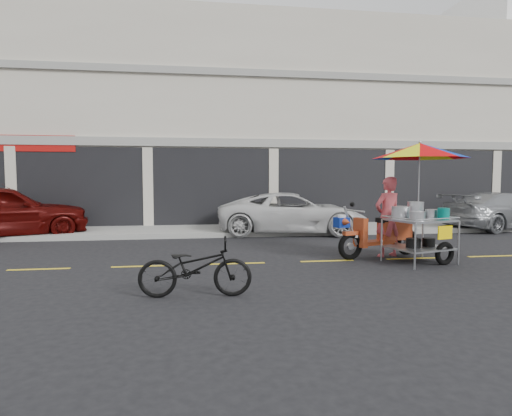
{
  "coord_description": "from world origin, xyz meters",
  "views": [
    {
      "loc": [
        -2.89,
        -9.01,
        1.84
      ],
      "look_at": [
        -1.5,
        0.6,
        1.15
      ],
      "focal_mm": 30.0,
      "sensor_mm": 36.0,
      "label": 1
    }
  ],
  "objects": [
    {
      "name": "shophouse_block",
      "position": [
        2.82,
        10.59,
        4.24
      ],
      "size": [
        36.0,
        8.11,
        10.4
      ],
      "color": "beige",
      "rests_on": "ground"
    },
    {
      "name": "centerline",
      "position": [
        0.0,
        0.0,
        0.0
      ],
      "size": [
        42.0,
        0.1,
        0.01
      ],
      "primitive_type": "cube",
      "color": "gold",
      "rests_on": "ground"
    },
    {
      "name": "silver_pickup",
      "position": [
        7.94,
        4.7,
        0.67
      ],
      "size": [
        4.91,
        2.93,
        1.33
      ],
      "primitive_type": "imported",
      "rotation": [
        0.0,
        0.0,
        1.82
      ],
      "color": "#95989C",
      "rests_on": "ground"
    },
    {
      "name": "sidewalk",
      "position": [
        0.0,
        5.5,
        0.07
      ],
      "size": [
        45.0,
        3.0,
        0.15
      ],
      "primitive_type": "cube",
      "color": "gray",
      "rests_on": "ground"
    },
    {
      "name": "near_bicycle",
      "position": [
        -2.89,
        -2.45,
        0.46
      ],
      "size": [
        1.77,
        0.71,
        0.92
      ],
      "primitive_type": "imported",
      "rotation": [
        0.0,
        0.0,
        1.51
      ],
      "color": "black",
      "rests_on": "ground"
    },
    {
      "name": "ground",
      "position": [
        0.0,
        0.0,
        0.0
      ],
      "size": [
        90.0,
        90.0,
        0.0
      ],
      "primitive_type": "plane",
      "color": "black"
    },
    {
      "name": "white_pickup",
      "position": [
        0.29,
        4.7,
        0.67
      ],
      "size": [
        5.09,
        2.8,
        1.35
      ],
      "primitive_type": "imported",
      "rotation": [
        0.0,
        0.0,
        1.45
      ],
      "color": "silver",
      "rests_on": "ground"
    },
    {
      "name": "maroon_sedan",
      "position": [
        -8.65,
        4.7,
        0.84
      ],
      "size": [
        5.28,
        3.86,
        1.67
      ],
      "primitive_type": "imported",
      "rotation": [
        0.0,
        0.0,
        2.01
      ],
      "color": "#3E0503",
      "rests_on": "ground"
    },
    {
      "name": "food_vendor_rig",
      "position": [
        1.77,
        -0.14,
        1.66
      ],
      "size": [
        3.03,
        2.5,
        2.65
      ],
      "rotation": [
        0.0,
        0.0,
        0.28
      ],
      "color": "black",
      "rests_on": "ground"
    }
  ]
}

